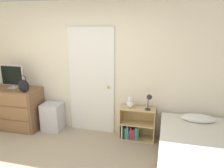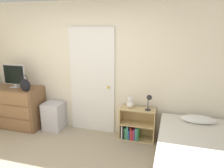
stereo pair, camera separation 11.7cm
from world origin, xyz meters
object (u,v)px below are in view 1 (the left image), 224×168
(handbag, at_px, (24,86))
(bookshelf, at_px, (135,127))
(storage_bin, at_px, (53,117))
(bed, at_px, (202,158))
(desk_lamp, at_px, (149,99))
(tv, at_px, (12,76))
(teddy_bear, at_px, (130,103))
(dresser, at_px, (17,108))

(handbag, distance_m, bookshelf, 2.25)
(storage_bin, height_order, bed, bed)
(storage_bin, distance_m, bed, 2.89)
(desk_lamp, bearing_deg, tv, -178.62)
(teddy_bear, relative_size, desk_lamp, 0.72)
(handbag, height_order, bookshelf, handbag)
(storage_bin, relative_size, bed, 0.30)
(tv, bearing_deg, handbag, -27.06)
(dresser, bearing_deg, handbag, -26.93)
(teddy_bear, height_order, bed, teddy_bear)
(handbag, bearing_deg, desk_lamp, 6.57)
(teddy_bear, xyz_separation_m, bed, (1.18, -0.80, -0.44))
(tv, bearing_deg, dresser, -28.17)
(desk_lamp, bearing_deg, bed, -42.23)
(desk_lamp, xyz_separation_m, bed, (0.84, -0.76, -0.56))
(dresser, height_order, storage_bin, dresser)
(dresser, height_order, tv, tv)
(tv, bearing_deg, bed, -10.97)
(tv, height_order, bookshelf, tv)
(tv, distance_m, desk_lamp, 2.77)
(dresser, height_order, desk_lamp, desk_lamp)
(tv, relative_size, storage_bin, 0.89)
(tv, relative_size, bed, 0.26)
(bed, bearing_deg, tv, 169.03)
(tv, distance_m, storage_bin, 1.16)
(handbag, distance_m, desk_lamp, 2.37)
(tv, xyz_separation_m, handbag, (0.40, -0.20, -0.12))
(tv, bearing_deg, bookshelf, 2.51)
(storage_bin, xyz_separation_m, desk_lamp, (1.94, 0.00, 0.55))
(bookshelf, xyz_separation_m, teddy_bear, (-0.09, -0.00, 0.47))
(tv, xyz_separation_m, desk_lamp, (2.75, 0.07, -0.27))
(storage_bin, distance_m, teddy_bear, 1.66)
(handbag, xyz_separation_m, bookshelf, (2.10, 0.31, -0.75))
(teddy_bear, bearing_deg, tv, -177.47)
(bookshelf, bearing_deg, desk_lamp, -9.75)
(tv, height_order, bed, tv)
(dresser, distance_m, bed, 3.62)
(storage_bin, height_order, teddy_bear, teddy_bear)
(handbag, distance_m, bed, 3.31)
(bookshelf, height_order, desk_lamp, desk_lamp)
(tv, distance_m, teddy_bear, 2.44)
(handbag, bearing_deg, teddy_bear, 8.81)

